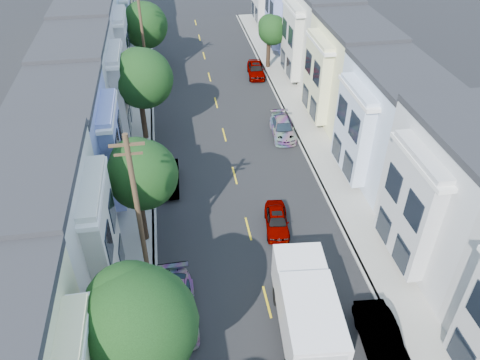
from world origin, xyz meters
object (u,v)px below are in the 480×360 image
at_px(tree_c, 141,175).
at_px(parked_right_d, 256,70).
at_px(tree_b, 136,326).
at_px(tree_e, 144,25).
at_px(tree_far_r, 272,31).
at_px(parked_left_d, 169,178).
at_px(fedex_truck, 307,310).
at_px(parked_right_c, 283,128).
at_px(utility_pole_near, 139,220).
at_px(lead_sedan, 277,221).
at_px(parked_left_c, 177,306).
at_px(parked_right_b, 381,341).
at_px(utility_pole_far, 143,39).
at_px(tree_d, 142,79).

height_order(tree_c, parked_right_d, tree_c).
xyz_separation_m(tree_b, tree_e, (0.00, 37.27, -0.57)).
xyz_separation_m(tree_far_r, parked_left_d, (-11.79, -19.87, -3.43)).
relative_size(fedex_truck, parked_right_c, 1.55).
bearing_deg(tree_c, tree_b, -90.00).
bearing_deg(utility_pole_near, lead_sedan, 25.21).
bearing_deg(parked_right_d, parked_left_c, -103.21).
xyz_separation_m(tree_e, parked_right_c, (11.20, -15.41, -4.28)).
xyz_separation_m(lead_sedan, parked_right_d, (3.07, 23.71, 0.09)).
height_order(tree_far_r, parked_right_c, tree_far_r).
bearing_deg(tree_b, utility_pole_near, 89.98).
bearing_deg(parked_right_b, utility_pole_far, 113.50).
relative_size(tree_b, tree_far_r, 1.38).
bearing_deg(parked_left_d, utility_pole_near, -96.34).
bearing_deg(tree_c, parked_right_d, 64.47).
bearing_deg(parked_right_c, parked_left_d, -145.73).
relative_size(tree_d, lead_sedan, 2.03).
distance_m(fedex_truck, parked_right_c, 19.81).
height_order(tree_far_r, utility_pole_far, utility_pole_far).
bearing_deg(parked_left_d, parked_right_d, 63.43).
relative_size(tree_e, utility_pole_near, 0.73).
bearing_deg(tree_b, tree_d, 90.00).
height_order(tree_d, parked_left_c, tree_d).
xyz_separation_m(tree_e, lead_sedan, (8.13, -26.81, -4.32)).
height_order(utility_pole_far, fedex_truck, utility_pole_far).
bearing_deg(parked_right_b, tree_e, 111.18).
bearing_deg(utility_pole_far, parked_right_d, 7.80).
distance_m(utility_pole_near, parked_right_c, 19.43).
xyz_separation_m(utility_pole_near, parked_left_c, (1.40, -2.10, -4.42)).
relative_size(tree_c, tree_e, 0.97).
height_order(tree_b, parked_right_b, tree_b).
xyz_separation_m(parked_left_d, parked_right_d, (9.80, 17.99, 0.04)).
bearing_deg(utility_pole_near, parked_left_d, 81.65).
bearing_deg(tree_b, utility_pole_far, 90.00).
xyz_separation_m(tree_b, tree_far_r, (13.20, 36.04, -1.40)).
bearing_deg(fedex_truck, parked_left_c, 166.34).
bearing_deg(tree_b, parked_left_d, 85.04).
bearing_deg(tree_e, lead_sedan, -73.13).
bearing_deg(tree_far_r, tree_c, -117.51).
xyz_separation_m(tree_far_r, parked_right_b, (-1.99, -35.21, -3.35)).
bearing_deg(tree_far_r, lead_sedan, -101.19).
relative_size(utility_pole_near, utility_pole_far, 1.00).
relative_size(tree_d, utility_pole_far, 0.78).
xyz_separation_m(tree_d, tree_e, (0.00, 14.23, -0.47)).
relative_size(parked_left_d, parked_right_c, 0.92).
relative_size(parked_right_b, parked_right_d, 1.04).
bearing_deg(parked_right_c, tree_b, -113.00).
height_order(tree_b, parked_right_d, tree_b).
height_order(tree_e, utility_pole_near, utility_pole_near).
bearing_deg(utility_pole_far, tree_e, 90.02).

